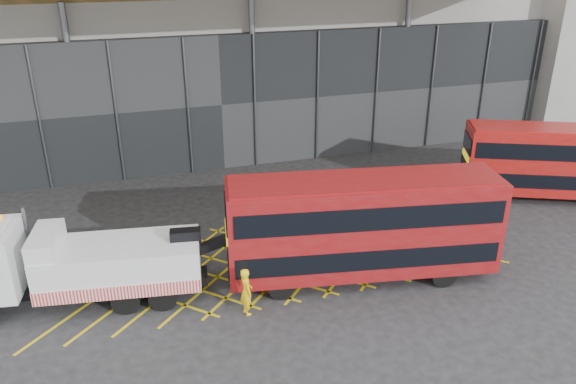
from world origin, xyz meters
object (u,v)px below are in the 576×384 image
object	(u,v)px
worker	(246,291)
recovery_truck	(71,263)
bus_towed	(363,224)
bus_second	(561,160)

from	to	relation	value
worker	recovery_truck	bearing A→B (deg)	62.04
bus_towed	recovery_truck	bearing A→B (deg)	-178.73
bus_towed	worker	distance (m)	5.38
recovery_truck	worker	bearing A→B (deg)	-14.98
bus_second	worker	distance (m)	19.11
bus_towed	bus_second	distance (m)	13.92
recovery_truck	bus_second	distance (m)	24.63
recovery_truck	bus_second	bearing A→B (deg)	14.12
bus_towed	worker	world-z (taller)	bus_towed
worker	bus_second	bearing A→B (deg)	-79.06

